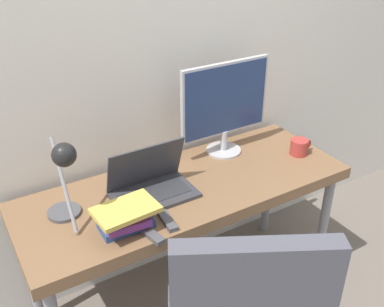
{
  "coord_description": "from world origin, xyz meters",
  "views": [
    {
      "loc": [
        -0.9,
        -1.25,
        1.91
      ],
      "look_at": [
        0.02,
        0.27,
        0.91
      ],
      "focal_mm": 42.0,
      "sensor_mm": 36.0,
      "label": 1
    }
  ],
  "objects": [
    {
      "name": "desk_lamp",
      "position": [
        -0.56,
        0.26,
        0.99
      ],
      "size": [
        0.14,
        0.28,
        0.42
      ],
      "color": "#4C4C51",
      "rests_on": "desk"
    },
    {
      "name": "tv_remote",
      "position": [
        -0.21,
        0.09,
        0.74
      ],
      "size": [
        0.05,
        0.14,
        0.02
      ],
      "color": "#4C4C51",
      "rests_on": "desk"
    },
    {
      "name": "mug",
      "position": [
        0.67,
        0.24,
        0.77
      ],
      "size": [
        0.13,
        0.09,
        0.08
      ],
      "color": "#B23833",
      "rests_on": "desk"
    },
    {
      "name": "wall_back",
      "position": [
        0.0,
        0.66,
        1.3
      ],
      "size": [
        8.0,
        0.05,
        2.6
      ],
      "color": "silver",
      "rests_on": "ground_plane"
    },
    {
      "name": "monitor",
      "position": [
        0.34,
        0.48,
        1.01
      ],
      "size": [
        0.51,
        0.19,
        0.49
      ],
      "color": "#B7B7BC",
      "rests_on": "desk"
    },
    {
      "name": "laptop",
      "position": [
        -0.17,
        0.31,
        0.78
      ],
      "size": [
        0.37,
        0.24,
        0.24
      ],
      "color": "#38383D",
      "rests_on": "desk"
    },
    {
      "name": "desk",
      "position": [
        0.0,
        0.3,
        0.66
      ],
      "size": [
        1.6,
        0.59,
        0.73
      ],
      "color": "brown",
      "rests_on": "ground_plane"
    },
    {
      "name": "media_remote",
      "position": [
        -0.31,
        0.06,
        0.74
      ],
      "size": [
        0.07,
        0.17,
        0.02
      ],
      "color": "#4C4C51",
      "rests_on": "desk"
    },
    {
      "name": "book_stack",
      "position": [
        -0.38,
        0.14,
        0.79
      ],
      "size": [
        0.26,
        0.19,
        0.11
      ],
      "color": "#334C8C",
      "rests_on": "desk"
    }
  ]
}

